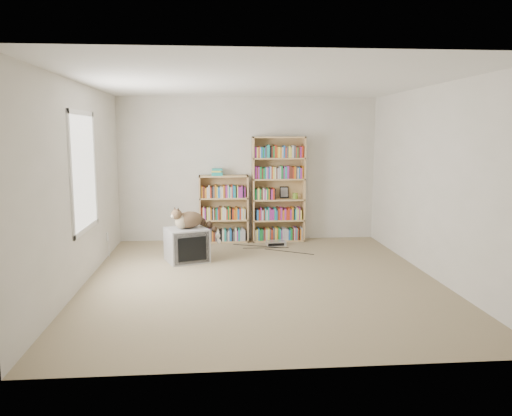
{
  "coord_description": "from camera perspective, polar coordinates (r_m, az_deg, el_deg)",
  "views": [
    {
      "loc": [
        -0.6,
        -6.24,
        1.88
      ],
      "look_at": [
        0.01,
        1.0,
        0.79
      ],
      "focal_mm": 35.0,
      "sensor_mm": 36.0,
      "label": 1
    }
  ],
  "objects": [
    {
      "name": "green_mug",
      "position": [
        8.76,
        4.49,
        1.41
      ],
      "size": [
        0.09,
        0.09,
        0.1
      ],
      "primitive_type": "cylinder",
      "color": "olive",
      "rests_on": "bookcase_tall"
    },
    {
      "name": "wall_outlet",
      "position": [
        7.94,
        -16.64,
        -3.14
      ],
      "size": [
        0.01,
        0.08,
        0.13
      ],
      "primitive_type": "cube",
      "color": "silver",
      "rests_on": "wall_left"
    },
    {
      "name": "dvd_player",
      "position": [
        8.47,
        2.29,
        -4.03
      ],
      "size": [
        0.33,
        0.25,
        0.07
      ],
      "primitive_type": "cube",
      "rotation": [
        0.0,
        0.0,
        0.07
      ],
      "color": "silver",
      "rests_on": "floor"
    },
    {
      "name": "framed_print",
      "position": [
        8.82,
        3.24,
        1.81
      ],
      "size": [
        0.16,
        0.05,
        0.21
      ],
      "primitive_type": "cube",
      "rotation": [
        -0.17,
        0.0,
        0.0
      ],
      "color": "black",
      "rests_on": "bookcase_tall"
    },
    {
      "name": "book_stack",
      "position": [
        8.6,
        -4.43,
        4.13
      ],
      "size": [
        0.21,
        0.27,
        0.12
      ],
      "primitive_type": "cube",
      "color": "red",
      "rests_on": "bookcase_short"
    },
    {
      "name": "wall_left",
      "position": [
        6.48,
        -19.55,
        2.48
      ],
      "size": [
        0.02,
        5.0,
        2.5
      ],
      "primitive_type": "cube",
      "color": "silver",
      "rests_on": "floor"
    },
    {
      "name": "wall_front",
      "position": [
        3.84,
        4.26,
        -0.91
      ],
      "size": [
        4.5,
        0.02,
        2.5
      ],
      "primitive_type": "cube",
      "color": "silver",
      "rests_on": "floor"
    },
    {
      "name": "crt_tv",
      "position": [
        7.46,
        -7.93,
        -4.19
      ],
      "size": [
        0.71,
        0.68,
        0.49
      ],
      "rotation": [
        0.0,
        0.0,
        0.35
      ],
      "color": "#A8A8AB",
      "rests_on": "floor"
    },
    {
      "name": "bookcase_short",
      "position": [
        8.7,
        -3.7,
        -0.39
      ],
      "size": [
        0.85,
        0.3,
        1.16
      ],
      "color": "tan",
      "rests_on": "floor"
    },
    {
      "name": "window",
      "position": [
        6.66,
        -19.08,
        3.95
      ],
      "size": [
        0.02,
        1.22,
        1.52
      ],
      "primitive_type": "cube",
      "color": "white",
      "rests_on": "wall_left"
    },
    {
      "name": "ceiling",
      "position": [
        6.3,
        0.7,
        14.2
      ],
      "size": [
        4.5,
        5.0,
        0.02
      ],
      "primitive_type": "cube",
      "color": "white",
      "rests_on": "wall_back"
    },
    {
      "name": "wall_back",
      "position": [
        8.78,
        -0.89,
        4.43
      ],
      "size": [
        4.5,
        0.02,
        2.5
      ],
      "primitive_type": "cube",
      "color": "silver",
      "rests_on": "floor"
    },
    {
      "name": "bookcase_tall",
      "position": [
        8.73,
        2.56,
        1.86
      ],
      "size": [
        0.91,
        0.3,
        1.82
      ],
      "color": "tan",
      "rests_on": "floor"
    },
    {
      "name": "wall_right",
      "position": [
        6.89,
        19.68,
        2.8
      ],
      "size": [
        0.02,
        5.0,
        2.5
      ],
      "primitive_type": "cube",
      "color": "silver",
      "rests_on": "floor"
    },
    {
      "name": "floor",
      "position": [
        6.54,
        0.66,
        -8.15
      ],
      "size": [
        4.5,
        5.0,
        0.01
      ],
      "primitive_type": "cube",
      "color": "tan",
      "rests_on": "ground"
    },
    {
      "name": "floor_cables",
      "position": [
        8.19,
        2.27,
        -4.7
      ],
      "size": [
        1.2,
        0.7,
        0.01
      ],
      "primitive_type": null,
      "color": "black",
      "rests_on": "floor"
    },
    {
      "name": "cat",
      "position": [
        7.42,
        -7.2,
        -1.58
      ],
      "size": [
        0.76,
        0.5,
        0.54
      ],
      "rotation": [
        0.0,
        0.0,
        0.64
      ],
      "color": "#362316",
      "rests_on": "crt_tv"
    }
  ]
}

